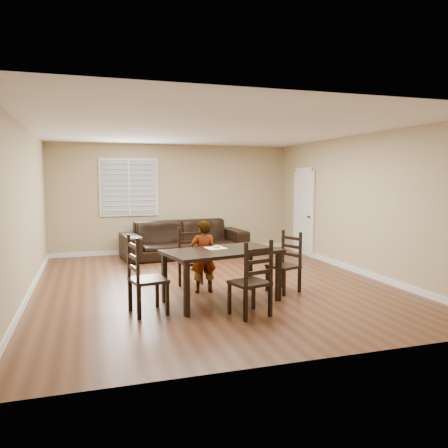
{
  "coord_description": "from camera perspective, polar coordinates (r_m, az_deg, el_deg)",
  "views": [
    {
      "loc": [
        -2.04,
        -7.36,
        1.87
      ],
      "look_at": [
        0.4,
        0.51,
        1.0
      ],
      "focal_mm": 35.0,
      "sensor_mm": 36.0,
      "label": 1
    }
  ],
  "objects": [
    {
      "name": "room",
      "position": [
        7.82,
        -1.84,
        5.56
      ],
      "size": [
        6.04,
        7.04,
        2.72
      ],
      "color": "tan",
      "rests_on": "ground"
    },
    {
      "name": "chair_right",
      "position": [
        7.35,
        8.41,
        -5.16
      ],
      "size": [
        0.55,
        0.57,
        0.99
      ],
      "rotation": [
        0.0,
        0.0,
        -1.2
      ],
      "color": "black",
      "rests_on": "ground"
    },
    {
      "name": "chair_left",
      "position": [
        6.11,
        -11.05,
        -7.08
      ],
      "size": [
        0.54,
        0.57,
        1.09
      ],
      "rotation": [
        0.0,
        0.0,
        1.75
      ],
      "color": "black",
      "rests_on": "ground"
    },
    {
      "name": "napkin",
      "position": [
        6.73,
        -1.1,
        -3.15
      ],
      "size": [
        0.32,
        0.32,
        0.0
      ],
      "primitive_type": "cube",
      "rotation": [
        0.0,
        0.0,
        0.14
      ],
      "color": "silver",
      "rests_on": "dining_table"
    },
    {
      "name": "dining_table",
      "position": [
        6.58,
        -0.3,
        -4.15
      ],
      "size": [
        1.86,
        1.3,
        0.79
      ],
      "rotation": [
        0.0,
        0.0,
        0.22
      ],
      "color": "black",
      "rests_on": "ground"
    },
    {
      "name": "sofa",
      "position": [
        10.44,
        -5.16,
        -1.95
      ],
      "size": [
        3.02,
        1.42,
        0.85
      ],
      "primitive_type": "imported",
      "rotation": [
        0.0,
        0.0,
        0.09
      ],
      "color": "black",
      "rests_on": "ground"
    },
    {
      "name": "donut",
      "position": [
        6.73,
        -0.95,
        -2.94
      ],
      "size": [
        0.11,
        0.11,
        0.04
      ],
      "color": "gold",
      "rests_on": "napkin"
    },
    {
      "name": "ground",
      "position": [
        7.86,
        -1.7,
        -7.73
      ],
      "size": [
        7.0,
        7.0,
        0.0
      ],
      "primitive_type": "plane",
      "color": "brown",
      "rests_on": "ground"
    },
    {
      "name": "chair_near",
      "position": [
        7.57,
        -4.23,
        -4.66
      ],
      "size": [
        0.5,
        0.47,
        1.03
      ],
      "rotation": [
        0.0,
        0.0,
        0.09
      ],
      "color": "black",
      "rests_on": "ground"
    },
    {
      "name": "chair_far",
      "position": [
        5.88,
        4.11,
        -7.68
      ],
      "size": [
        0.57,
        0.55,
        1.05
      ],
      "rotation": [
        0.0,
        0.0,
        3.41
      ],
      "color": "black",
      "rests_on": "ground"
    },
    {
      "name": "child",
      "position": [
        7.13,
        -2.74,
        -4.27
      ],
      "size": [
        0.44,
        0.29,
        1.19
      ],
      "primitive_type": "imported",
      "rotation": [
        0.0,
        0.0,
        3.15
      ],
      "color": "gray",
      "rests_on": "ground"
    }
  ]
}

